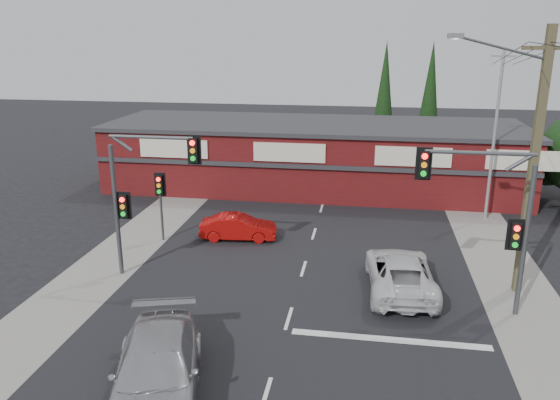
% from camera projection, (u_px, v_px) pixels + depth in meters
% --- Properties ---
extents(ground, '(120.00, 120.00, 0.00)m').
position_uv_depth(ground, '(291.00, 310.00, 19.92)').
color(ground, black).
rests_on(ground, ground).
extents(road_strip, '(14.00, 70.00, 0.01)m').
position_uv_depth(road_strip, '(307.00, 257.00, 24.64)').
color(road_strip, black).
rests_on(road_strip, ground).
extents(verge_left, '(3.00, 70.00, 0.02)m').
position_uv_depth(verge_left, '(130.00, 246.00, 25.96)').
color(verge_left, gray).
rests_on(verge_left, ground).
extents(verge_right, '(3.00, 70.00, 0.02)m').
position_uv_depth(verge_right, '(504.00, 269.00, 23.32)').
color(verge_right, gray).
rests_on(verge_right, ground).
extents(stop_line, '(6.50, 0.35, 0.01)m').
position_uv_depth(stop_line, '(390.00, 339.00, 17.96)').
color(stop_line, silver).
rests_on(stop_line, ground).
extents(white_suv, '(2.80, 5.47, 1.48)m').
position_uv_depth(white_suv, '(400.00, 273.00, 21.28)').
color(white_suv, silver).
rests_on(white_suv, ground).
extents(silver_suv, '(3.82, 6.18, 1.67)m').
position_uv_depth(silver_suv, '(157.00, 372.00, 14.86)').
color(silver_suv, '#ACAFB1').
rests_on(silver_suv, ground).
extents(red_sedan, '(3.82, 1.67, 1.22)m').
position_uv_depth(red_sedan, '(238.00, 227.00, 26.68)').
color(red_sedan, '#AD0D0A').
rests_on(red_sedan, ground).
extents(lane_dashes, '(0.12, 36.31, 0.01)m').
position_uv_depth(lane_dashes, '(289.00, 318.00, 19.31)').
color(lane_dashes, silver).
rests_on(lane_dashes, ground).
extents(shop_building, '(27.30, 8.40, 4.22)m').
position_uv_depth(shop_building, '(313.00, 155.00, 35.49)').
color(shop_building, '#4A0E10').
rests_on(shop_building, ground).
extents(conifer_near, '(1.80, 1.80, 9.25)m').
position_uv_depth(conifer_near, '(384.00, 93.00, 40.45)').
color(conifer_near, '#2D2116').
rests_on(conifer_near, ground).
extents(conifer_far, '(1.80, 1.80, 9.25)m').
position_uv_depth(conifer_far, '(430.00, 91.00, 41.79)').
color(conifer_far, '#2D2116').
rests_on(conifer_far, ground).
extents(traffic_mast_left, '(3.77, 0.27, 5.97)m').
position_uv_depth(traffic_mast_left, '(139.00, 184.00, 21.67)').
color(traffic_mast_left, '#47494C').
rests_on(traffic_mast_left, ground).
extents(traffic_mast_right, '(3.96, 0.27, 5.97)m').
position_uv_depth(traffic_mast_right, '(494.00, 208.00, 18.66)').
color(traffic_mast_right, '#47494C').
rests_on(traffic_mast_right, ground).
extents(pedestal_signal, '(0.55, 0.27, 3.38)m').
position_uv_depth(pedestal_signal, '(160.00, 193.00, 26.01)').
color(pedestal_signal, '#47494C').
rests_on(pedestal_signal, ground).
extents(utility_pole, '(4.38, 0.59, 10.00)m').
position_uv_depth(utility_pole, '(531.00, 156.00, 19.88)').
color(utility_pole, brown).
rests_on(utility_pole, ground).
extents(steel_pole, '(1.20, 0.16, 9.00)m').
position_uv_depth(steel_pole, '(495.00, 133.00, 28.49)').
color(steel_pole, gray).
rests_on(steel_pole, ground).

